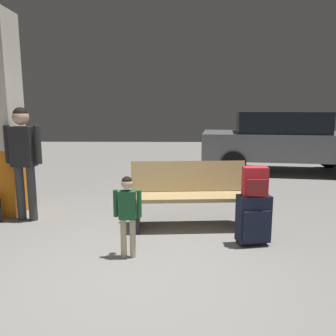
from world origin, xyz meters
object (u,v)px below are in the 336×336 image
Objects in this scene: parked_car_near at (284,140)px; backpack_bright at (255,182)px; adult at (23,152)px; child at (127,208)px; bench at (190,195)px; suitcase at (254,219)px.

backpack_bright is at bearing -110.97° from parked_car_near.
adult is (-3.08, 0.87, 0.23)m from backpack_bright.
parked_car_near is (4.90, 3.87, -0.20)m from adult.
backpack_bright is 1.51m from child.
adult reaches higher than child.
child is 6.07m from parked_car_near.
parked_car_near is (3.26, 5.11, 0.25)m from child.
bench is 2.70× the size of suitcase.
bench is 1.00× the size of adult.
adult is at bearing 142.78° from child.
suitcase is 0.45m from backpack_bright.
child is at bearing -37.22° from adult.
bench reaches higher than suitcase.
backpack_bright is 5.08m from parked_car_near.
parked_car_near reaches higher than backpack_bright.
adult is at bearing 174.16° from bench.
child is 0.21× the size of parked_car_near.
bench is at bearing 139.31° from backpack_bright.
backpack_bright is (0.73, -0.63, 0.33)m from bench.
adult is 0.38× the size of parked_car_near.
backpack_bright is at bearing 14.47° from child.
bench is 0.97m from suitcase.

